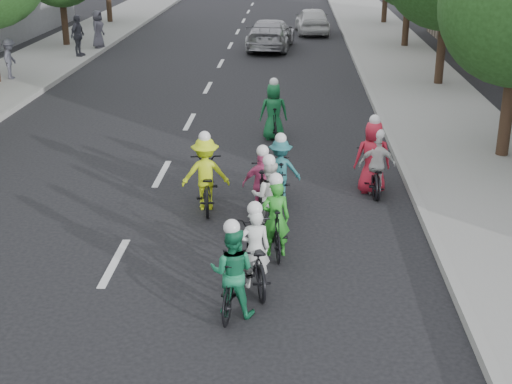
# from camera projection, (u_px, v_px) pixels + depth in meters

# --- Properties ---
(ground) EXTENTS (120.00, 120.00, 0.00)m
(ground) POSITION_uv_depth(u_px,v_px,m) (115.00, 263.00, 13.17)
(ground) COLOR black
(ground) RESTS_ON ground
(curb_left) EXTENTS (0.18, 80.00, 0.18)m
(curb_left) POSITION_uv_depth(u_px,v_px,m) (2.00, 117.00, 22.77)
(curb_left) COLOR #999993
(curb_left) RESTS_ON ground
(sidewalk_right) EXTENTS (4.00, 80.00, 0.15)m
(sidewalk_right) POSITION_uv_depth(u_px,v_px,m) (445.00, 123.00, 22.10)
(sidewalk_right) COLOR gray
(sidewalk_right) RESTS_ON ground
(curb_right) EXTENTS (0.18, 80.00, 0.18)m
(curb_right) POSITION_uv_depth(u_px,v_px,m) (382.00, 122.00, 22.19)
(curb_right) COLOR #999993
(curb_right) RESTS_ON ground
(cyclist_0) EXTENTS (1.04, 2.03, 1.58)m
(cyclist_0) POSITION_uv_depth(u_px,v_px,m) (255.00, 255.00, 12.21)
(cyclist_0) COLOR black
(cyclist_0) RESTS_ON ground
(cyclist_1) EXTENTS (0.79, 1.64, 1.64)m
(cyclist_1) POSITION_uv_depth(u_px,v_px,m) (233.00, 277.00, 11.31)
(cyclist_1) COLOR black
(cyclist_1) RESTS_ON ground
(cyclist_2) EXTENTS (1.10, 2.01, 1.76)m
(cyclist_2) POSITION_uv_depth(u_px,v_px,m) (206.00, 180.00, 15.53)
(cyclist_2) COLOR black
(cyclist_2) RESTS_ON ground
(cyclist_3) EXTENTS (0.85, 1.88, 1.60)m
(cyclist_3) POSITION_uv_depth(u_px,v_px,m) (263.00, 188.00, 15.09)
(cyclist_3) COLOR black
(cyclist_3) RESTS_ON ground
(cyclist_4) EXTENTS (0.85, 1.79, 1.86)m
(cyclist_4) POSITION_uv_depth(u_px,v_px,m) (372.00, 165.00, 16.46)
(cyclist_4) COLOR black
(cyclist_4) RESTS_ON ground
(cyclist_5) EXTENTS (0.65, 1.65, 1.63)m
(cyclist_5) POSITION_uv_depth(u_px,v_px,m) (276.00, 225.00, 13.37)
(cyclist_5) COLOR black
(cyclist_5) RESTS_ON ground
(cyclist_6) EXTENTS (0.71, 1.90, 1.60)m
(cyclist_6) POSITION_uv_depth(u_px,v_px,m) (269.00, 201.00, 14.50)
(cyclist_6) COLOR black
(cyclist_6) RESTS_ON ground
(cyclist_7) EXTENTS (0.96, 1.58, 1.57)m
(cyclist_7) POSITION_uv_depth(u_px,v_px,m) (280.00, 174.00, 16.03)
(cyclist_7) COLOR black
(cyclist_7) RESTS_ON ground
(cyclist_8) EXTENTS (0.84, 1.58, 1.57)m
(cyclist_8) POSITION_uv_depth(u_px,v_px,m) (376.00, 171.00, 16.41)
(cyclist_8) COLOR black
(cyclist_8) RESTS_ON ground
(cyclist_9) EXTENTS (0.86, 1.65, 1.80)m
(cyclist_9) POSITION_uv_depth(u_px,v_px,m) (274.00, 116.00, 20.53)
(cyclist_9) COLOR black
(cyclist_9) RESTS_ON ground
(follow_car_lead) EXTENTS (2.49, 5.21, 1.47)m
(follow_car_lead) POSITION_uv_depth(u_px,v_px,m) (271.00, 34.00, 35.26)
(follow_car_lead) COLOR #A2A2A6
(follow_car_lead) RESTS_ON ground
(follow_car_trail) EXTENTS (2.01, 4.46, 1.49)m
(follow_car_trail) POSITION_uv_depth(u_px,v_px,m) (312.00, 20.00, 40.24)
(follow_car_trail) COLOR silver
(follow_car_trail) RESTS_ON ground
(spectator_0) EXTENTS (0.67, 1.06, 1.57)m
(spectator_0) POSITION_uv_depth(u_px,v_px,m) (10.00, 59.00, 27.77)
(spectator_0) COLOR #535361
(spectator_0) RESTS_ON sidewalk_left
(spectator_1) EXTENTS (0.68, 1.16, 1.86)m
(spectator_1) POSITION_uv_depth(u_px,v_px,m) (78.00, 36.00, 32.50)
(spectator_1) COLOR #4C4C58
(spectator_1) RESTS_ON sidewalk_left
(spectator_2) EXTENTS (0.71, 0.96, 1.80)m
(spectator_2) POSITION_uv_depth(u_px,v_px,m) (98.00, 29.00, 34.68)
(spectator_2) COLOR #514F5C
(spectator_2) RESTS_ON sidewalk_left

